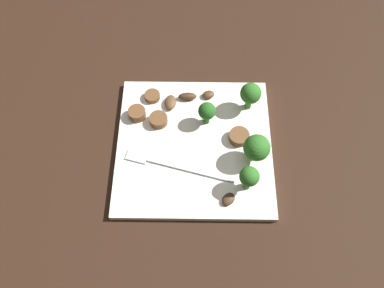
# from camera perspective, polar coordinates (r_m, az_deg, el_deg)

# --- Properties ---
(ground_plane) EXTENTS (1.40, 1.40, 0.00)m
(ground_plane) POSITION_cam_1_polar(r_m,az_deg,el_deg) (0.66, -0.00, -0.48)
(ground_plane) COLOR black
(plate) EXTENTS (0.25, 0.25, 0.01)m
(plate) POSITION_cam_1_polar(r_m,az_deg,el_deg) (0.65, -0.00, -0.24)
(plate) COLOR white
(plate) RESTS_ON ground_plane
(fork) EXTENTS (0.18, 0.06, 0.00)m
(fork) POSITION_cam_1_polar(r_m,az_deg,el_deg) (0.63, -3.37, -3.13)
(fork) COLOR silver
(fork) RESTS_ON plate
(broccoli_floret_0) EXTENTS (0.04, 0.04, 0.06)m
(broccoli_floret_0) POSITION_cam_1_polar(r_m,az_deg,el_deg) (0.61, 9.07, -0.56)
(broccoli_floret_0) COLOR #347525
(broccoli_floret_0) RESTS_ON plate
(broccoli_floret_1) EXTENTS (0.04, 0.04, 0.06)m
(broccoli_floret_1) POSITION_cam_1_polar(r_m,az_deg,el_deg) (0.66, 8.21, 7.23)
(broccoli_floret_1) COLOR #347525
(broccoli_floret_1) RESTS_ON plate
(broccoli_floret_2) EXTENTS (0.03, 0.03, 0.05)m
(broccoli_floret_2) POSITION_cam_1_polar(r_m,az_deg,el_deg) (0.64, 1.86, 4.73)
(broccoli_floret_2) COLOR #296420
(broccoli_floret_2) RESTS_ON plate
(broccoli_floret_3) EXTENTS (0.03, 0.03, 0.05)m
(broccoli_floret_3) POSITION_cam_1_polar(r_m,az_deg,el_deg) (0.59, 7.97, -4.81)
(broccoli_floret_3) COLOR #347525
(broccoli_floret_3) RESTS_ON plate
(sausage_slice_0) EXTENTS (0.04, 0.04, 0.01)m
(sausage_slice_0) POSITION_cam_1_polar(r_m,az_deg,el_deg) (0.66, -5.22, 3.53)
(sausage_slice_0) COLOR brown
(sausage_slice_0) RESTS_ON plate
(sausage_slice_1) EXTENTS (0.05, 0.05, 0.01)m
(sausage_slice_1) POSITION_cam_1_polar(r_m,az_deg,el_deg) (0.65, 6.55, 1.07)
(sausage_slice_1) COLOR brown
(sausage_slice_1) RESTS_ON plate
(sausage_slice_2) EXTENTS (0.04, 0.04, 0.01)m
(sausage_slice_2) POSITION_cam_1_polar(r_m,az_deg,el_deg) (0.70, -6.10, 6.94)
(sausage_slice_2) COLOR brown
(sausage_slice_2) RESTS_ON plate
(sausage_slice_3) EXTENTS (0.04, 0.04, 0.02)m
(sausage_slice_3) POSITION_cam_1_polar(r_m,az_deg,el_deg) (0.68, -8.33, 4.44)
(sausage_slice_3) COLOR brown
(sausage_slice_3) RESTS_ON plate
(mushroom_0) EXTENTS (0.02, 0.03, 0.01)m
(mushroom_0) POSITION_cam_1_polar(r_m,az_deg,el_deg) (0.68, -3.48, 6.08)
(mushroom_0) COLOR brown
(mushroom_0) RESTS_ON plate
(mushroom_1) EXTENTS (0.02, 0.02, 0.01)m
(mushroom_1) POSITION_cam_1_polar(r_m,az_deg,el_deg) (0.69, 2.09, 7.20)
(mushroom_1) COLOR #4C331E
(mushroom_1) RESTS_ON plate
(mushroom_2) EXTENTS (0.03, 0.02, 0.01)m
(mushroom_2) POSITION_cam_1_polar(r_m,az_deg,el_deg) (0.69, -0.96, 6.95)
(mushroom_2) COLOR #422B19
(mushroom_2) RESTS_ON plate
(mushroom_4) EXTENTS (0.03, 0.03, 0.01)m
(mushroom_4) POSITION_cam_1_polar(r_m,az_deg,el_deg) (0.60, 4.97, -8.01)
(mushroom_4) COLOR #422B19
(mushroom_4) RESTS_ON plate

